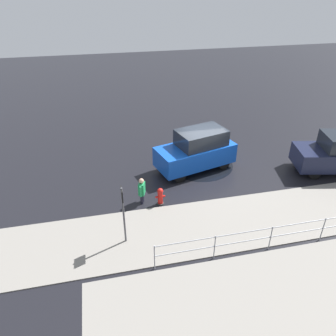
{
  "coord_description": "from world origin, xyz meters",
  "views": [
    {
      "loc": [
        5.09,
        13.54,
        8.55
      ],
      "look_at": [
        2.23,
        0.93,
        0.9
      ],
      "focal_mm": 35.0,
      "sensor_mm": 36.0,
      "label": 1
    }
  ],
  "objects_px": {
    "moving_hatchback": "(197,150)",
    "fire_hydrant": "(160,196)",
    "pedestrian": "(142,189)",
    "sign_post": "(123,208)"
  },
  "relations": [
    {
      "from": "fire_hydrant",
      "to": "moving_hatchback",
      "type": "bearing_deg",
      "value": -132.69
    },
    {
      "from": "fire_hydrant",
      "to": "sign_post",
      "type": "height_order",
      "value": "sign_post"
    },
    {
      "from": "moving_hatchback",
      "to": "pedestrian",
      "type": "relative_size",
      "value": 3.45
    },
    {
      "from": "sign_post",
      "to": "pedestrian",
      "type": "bearing_deg",
      "value": -113.19
    },
    {
      "from": "moving_hatchback",
      "to": "pedestrian",
      "type": "bearing_deg",
      "value": 36.38
    },
    {
      "from": "moving_hatchback",
      "to": "pedestrian",
      "type": "xyz_separation_m",
      "value": [
        3.14,
        2.31,
        -0.34
      ]
    },
    {
      "from": "moving_hatchback",
      "to": "fire_hydrant",
      "type": "xyz_separation_m",
      "value": [
        2.39,
        2.6,
        -0.63
      ]
    },
    {
      "from": "fire_hydrant",
      "to": "pedestrian",
      "type": "relative_size",
      "value": 0.66
    },
    {
      "from": "moving_hatchback",
      "to": "fire_hydrant",
      "type": "relative_size",
      "value": 5.25
    },
    {
      "from": "fire_hydrant",
      "to": "sign_post",
      "type": "bearing_deg",
      "value": 49.2
    }
  ]
}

